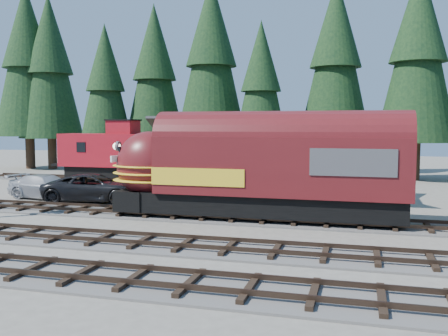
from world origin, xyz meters
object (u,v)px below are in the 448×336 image
(locomotive, at_px, (248,172))
(pickup_truck_a, at_px, (94,188))
(depot, at_px, (262,154))
(caboose, at_px, (114,153))
(pickup_truck_b, at_px, (47,187))

(locomotive, relative_size, pickup_truck_a, 2.44)
(depot, xyz_separation_m, locomotive, (0.57, -6.50, -0.55))
(depot, height_order, caboose, depot)
(locomotive, bearing_deg, caboose, 136.44)
(pickup_truck_a, bearing_deg, depot, -85.54)
(caboose, height_order, pickup_truck_a, caboose)
(depot, relative_size, caboose, 1.39)
(pickup_truck_b, bearing_deg, pickup_truck_a, -84.61)
(locomotive, relative_size, pickup_truck_b, 2.81)
(locomotive, height_order, pickup_truck_b, locomotive)
(depot, bearing_deg, locomotive, -85.01)
(depot, distance_m, pickup_truck_b, 14.01)
(depot, distance_m, caboose, 16.03)
(caboose, relative_size, pickup_truck_b, 1.71)
(depot, height_order, pickup_truck_b, depot)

